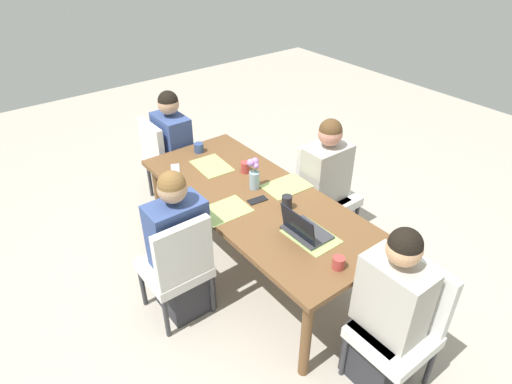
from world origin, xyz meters
TOP-DOWN VIEW (x-y plane):
  - ground_plane at (0.00, 0.00)m, footprint 10.00×10.00m
  - dining_table at (0.00, 0.00)m, footprint 2.16×0.90m
  - chair_head_right_left_near at (1.35, 0.09)m, footprint 0.44×0.44m
  - person_head_right_left_near at (1.29, 0.01)m, footprint 0.40×0.36m
  - chair_head_left_left_mid at (-1.38, -0.09)m, footprint 0.44×0.44m
  - person_head_left_left_mid at (-1.32, -0.01)m, footprint 0.40×0.36m
  - chair_far_left_far at (-0.03, 0.78)m, footprint 0.44×0.44m
  - person_far_left_far at (0.04, 0.72)m, footprint 0.36×0.40m
  - chair_near_right_near at (0.07, -0.75)m, footprint 0.44×0.44m
  - person_near_right_near at (-0.00, -0.69)m, footprint 0.36×0.40m
  - flower_vase at (-0.12, 0.07)m, footprint 0.09×0.10m
  - placemat_head_right_left_near at (0.61, 0.01)m, footprint 0.36×0.27m
  - placemat_head_left_left_mid at (-0.62, -0.01)m, footprint 0.38×0.28m
  - placemat_far_left_far at (0.02, 0.29)m, footprint 0.27×0.37m
  - placemat_near_right_near at (-0.00, -0.29)m, footprint 0.27×0.37m
  - laptop_head_right_left_near at (0.57, -0.02)m, footprint 0.32×0.22m
  - coffee_mug_near_left at (-0.91, 0.04)m, footprint 0.09×0.09m
  - coffee_mug_near_right at (0.26, 0.09)m, footprint 0.08×0.08m
  - coffee_mug_centre_left at (0.94, -0.07)m, footprint 0.08×0.08m
  - coffee_mug_centre_right at (-0.36, 0.16)m, footprint 0.08×0.08m
  - phone_black at (0.04, -0.02)m, footprint 0.09×0.16m
  - phone_silver at (-0.77, -0.28)m, footprint 0.17×0.13m

SIDE VIEW (x-z plane):
  - ground_plane at x=0.00m, z-range 0.00..0.00m
  - chair_head_right_left_near at x=1.35m, z-range 0.05..0.95m
  - chair_head_left_left_mid at x=-1.38m, z-range 0.05..0.95m
  - chair_far_left_far at x=-0.03m, z-range 0.05..0.95m
  - chair_near_right_near at x=0.07m, z-range 0.05..0.95m
  - person_head_right_left_near at x=1.29m, z-range -0.07..1.12m
  - person_head_left_left_mid at x=-1.32m, z-range -0.07..1.12m
  - person_far_left_far at x=0.04m, z-range -0.07..1.12m
  - person_near_right_near at x=0.00m, z-range -0.07..1.12m
  - dining_table at x=0.00m, z-range 0.29..1.01m
  - placemat_head_right_left_near at x=0.61m, z-range 0.72..0.73m
  - placemat_head_left_left_mid at x=-0.62m, z-range 0.72..0.73m
  - placemat_far_left_far at x=0.02m, z-range 0.72..0.73m
  - placemat_near_right_near at x=0.00m, z-range 0.72..0.73m
  - phone_black at x=0.04m, z-range 0.72..0.73m
  - phone_silver at x=-0.77m, z-range 0.72..0.73m
  - coffee_mug_centre_left at x=0.94m, z-range 0.72..0.80m
  - coffee_mug_near_left at x=-0.91m, z-range 0.72..0.81m
  - laptop_head_right_left_near at x=0.57m, z-range 0.66..0.87m
  - coffee_mug_centre_right at x=-0.36m, z-range 0.72..0.81m
  - coffee_mug_near_right at x=0.26m, z-range 0.72..0.83m
  - flower_vase at x=-0.12m, z-range 0.72..0.98m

